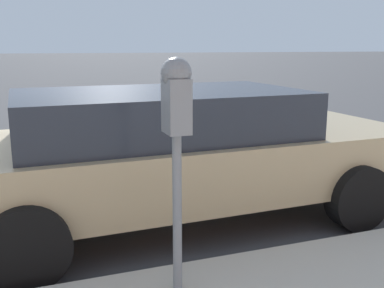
% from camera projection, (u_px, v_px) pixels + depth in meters
% --- Properties ---
extents(ground_plane, '(220.00, 220.00, 0.00)m').
position_uv_depth(ground_plane, '(29.00, 204.00, 5.07)').
color(ground_plane, '#424244').
extents(parking_meter, '(0.21, 0.19, 1.54)m').
position_uv_depth(parking_meter, '(176.00, 116.00, 2.77)').
color(parking_meter, gray).
rests_on(parking_meter, sidewalk).
extents(car_tan, '(2.09, 4.88, 1.32)m').
position_uv_depth(car_tan, '(175.00, 151.00, 4.49)').
color(car_tan, tan).
rests_on(car_tan, ground_plane).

